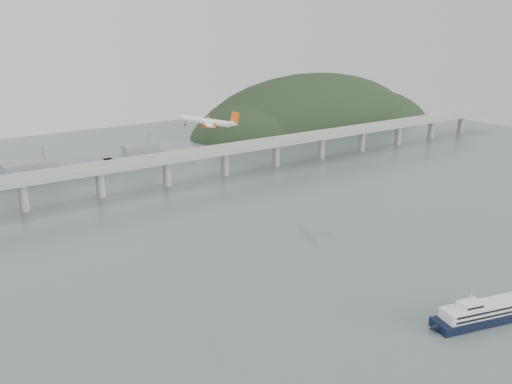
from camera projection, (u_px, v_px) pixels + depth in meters
ground at (328, 303)px, 233.11m from camera, size 900.00×900.00×0.00m
bridge at (139, 167)px, 384.34m from camera, size 800.00×22.00×23.90m
headland at (320, 139)px, 653.86m from camera, size 365.00×155.00×156.00m
ferry at (483, 313)px, 217.76m from camera, size 71.08×26.37×13.65m
airliner at (208, 122)px, 283.44m from camera, size 31.87×29.93×8.92m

